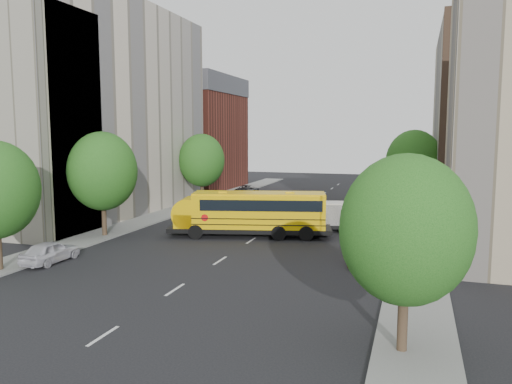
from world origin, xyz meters
The scene contains 21 objects.
ground centered at (0.00, 0.00, 0.00)m, with size 120.00×120.00×0.00m, color black.
sidewalk_left centered at (-11.50, 5.00, 0.06)m, with size 3.00×80.00×0.12m, color slate.
sidewalk_right centered at (11.50, 5.00, 0.06)m, with size 3.00×80.00×0.12m, color slate.
lane_markings centered at (0.00, 10.00, 0.01)m, with size 0.15×64.00×0.01m, color silver.
building_left_cream centered at (-18.00, 6.00, 10.00)m, with size 10.00×26.00×20.00m, color beige.
building_left_redbrick centered at (-18.00, 28.00, 6.50)m, with size 10.00×15.00×13.00m, color maroon.
building_left_near centered at (-18.00, -4.50, 8.50)m, with size 10.00×7.00×17.00m, color tan.
building_right_far centered at (18.00, 20.00, 9.00)m, with size 10.00×22.00×18.00m, color tan.
building_right_sidewall centered at (18.00, 9.00, 9.00)m, with size 10.10×0.30×18.00m, color brown.
street_tree_1 centered at (-11.00, -4.00, 4.95)m, with size 5.12×5.12×7.90m.
street_tree_2 centered at (-11.00, 14.00, 4.83)m, with size 4.99×4.99×7.71m.
street_tree_3 centered at (11.00, -18.00, 4.45)m, with size 4.61×4.61×7.11m.
street_tree_4 centered at (11.00, 14.00, 5.08)m, with size 5.25×5.25×8.10m.
street_tree_5 centered at (11.00, 26.00, 4.70)m, with size 4.86×4.86×7.51m.
school_bus centered at (-0.67, -0.65, 1.92)m, with size 12.50×5.63×3.45m.
safari_truck centered at (5.76, 3.60, 1.23)m, with size 5.71×3.08×2.32m.
parked_car_0 centered at (-9.56, -11.58, 0.68)m, with size 1.61×3.99×1.36m, color silver.
parked_car_1 centered at (-9.06, 9.48, 0.66)m, with size 1.40×4.01×1.32m, color silver.
parked_car_2 centered at (-8.80, 22.68, 0.67)m, with size 2.22×4.82×1.34m, color black.
parked_car_3 centered at (8.80, -5.57, 0.70)m, with size 1.97×4.85×1.41m, color #9C3313.
parked_car_5 centered at (8.80, 22.33, 0.75)m, with size 1.59×4.57×1.50m, color #9A9995.
Camera 1 is at (11.28, -35.71, 7.79)m, focal length 35.00 mm.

